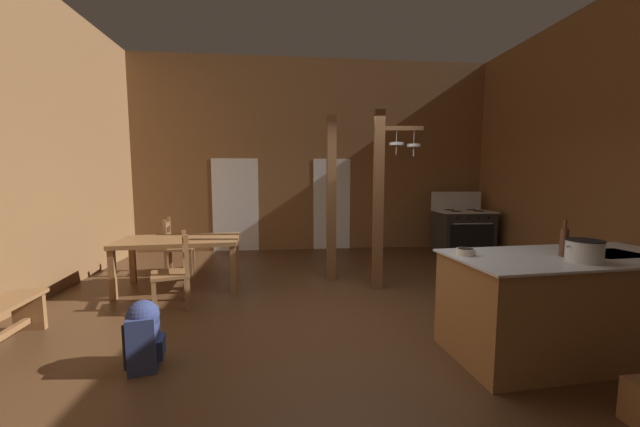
% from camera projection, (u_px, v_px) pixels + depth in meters
% --- Properties ---
extents(ground_plane, '(8.66, 8.86, 0.10)m').
position_uv_depth(ground_plane, '(345.00, 324.00, 4.03)').
color(ground_plane, '#4C301C').
extents(wall_back, '(8.66, 0.14, 4.24)m').
position_uv_depth(wall_back, '(314.00, 156.00, 7.86)').
color(wall_back, brown).
rests_on(wall_back, ground_plane).
extents(glazed_door_back_left, '(1.00, 0.01, 2.05)m').
position_uv_depth(glazed_door_back_left, '(235.00, 205.00, 7.73)').
color(glazed_door_back_left, white).
rests_on(glazed_door_back_left, ground_plane).
extents(glazed_panel_back_right, '(0.84, 0.01, 2.05)m').
position_uv_depth(glazed_panel_back_right, '(332.00, 204.00, 7.94)').
color(glazed_panel_back_right, white).
rests_on(glazed_panel_back_right, ground_plane).
extents(kitchen_island, '(2.23, 1.12, 0.94)m').
position_uv_depth(kitchen_island, '(565.00, 305.00, 3.22)').
color(kitchen_island, olive).
rests_on(kitchen_island, ground_plane).
extents(stove_range, '(1.15, 0.84, 1.32)m').
position_uv_depth(stove_range, '(463.00, 231.00, 7.52)').
color(stove_range, '#2A2A2A').
rests_on(stove_range, ground_plane).
extents(support_post_with_pot_rack, '(0.70, 0.25, 2.59)m').
position_uv_depth(support_post_with_pot_rack, '(381.00, 194.00, 5.05)').
color(support_post_with_pot_rack, brown).
rests_on(support_post_with_pot_rack, ground_plane).
extents(support_post_center, '(0.14, 0.14, 2.59)m').
position_uv_depth(support_post_center, '(331.00, 199.00, 5.51)').
color(support_post_center, brown).
rests_on(support_post_center, ground_plane).
extents(dining_table, '(1.77, 1.03, 0.74)m').
position_uv_depth(dining_table, '(180.00, 244.00, 5.16)').
color(dining_table, olive).
rests_on(dining_table, ground_plane).
extents(ladderback_chair_near_window, '(0.49, 0.49, 0.95)m').
position_uv_depth(ladderback_chair_near_window, '(176.00, 247.00, 5.97)').
color(ladderback_chair_near_window, brown).
rests_on(ladderback_chair_near_window, ground_plane).
extents(ladderback_chair_by_post, '(0.56, 0.56, 0.95)m').
position_uv_depth(ladderback_chair_by_post, '(175.00, 272.00, 4.39)').
color(ladderback_chair_by_post, brown).
rests_on(ladderback_chair_by_post, ground_plane).
extents(backpack, '(0.35, 0.36, 0.60)m').
position_uv_depth(backpack, '(144.00, 332.00, 3.00)').
color(backpack, navy).
rests_on(backpack, ground_plane).
extents(stockpot_on_counter, '(0.35, 0.28, 0.19)m').
position_uv_depth(stockpot_on_counter, '(584.00, 251.00, 2.93)').
color(stockpot_on_counter, silver).
rests_on(stockpot_on_counter, kitchen_island).
extents(mixing_bowl_on_counter, '(0.17, 0.17, 0.06)m').
position_uv_depth(mixing_bowl_on_counter, '(466.00, 252.00, 3.18)').
color(mixing_bowl_on_counter, silver).
rests_on(mixing_bowl_on_counter, kitchen_island).
extents(bottle_tall_on_counter, '(0.07, 0.07, 0.34)m').
position_uv_depth(bottle_tall_on_counter, '(564.00, 242.00, 3.11)').
color(bottle_tall_on_counter, '#56331E').
rests_on(bottle_tall_on_counter, kitchen_island).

